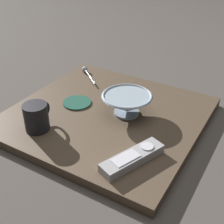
{
  "coord_description": "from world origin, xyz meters",
  "views": [
    {
      "loc": [
        0.46,
        -0.73,
        0.58
      ],
      "look_at": [
        0.03,
        -0.01,
        0.05
      ],
      "focal_mm": 49.3,
      "sensor_mm": 36.0,
      "label": 1
    }
  ],
  "objects_px": {
    "teaspoon": "(86,71)",
    "cereal_bowl": "(127,103)",
    "drink_coaster": "(78,102)",
    "tv_remote_near": "(132,158)",
    "coffee_mug": "(37,117)"
  },
  "relations": [
    {
      "from": "teaspoon",
      "to": "cereal_bowl",
      "type": "bearing_deg",
      "value": -32.26
    },
    {
      "from": "teaspoon",
      "to": "drink_coaster",
      "type": "relative_size",
      "value": 1.23
    },
    {
      "from": "teaspoon",
      "to": "tv_remote_near",
      "type": "distance_m",
      "value": 0.57
    },
    {
      "from": "coffee_mug",
      "to": "cereal_bowl",
      "type": "bearing_deg",
      "value": 48.23
    },
    {
      "from": "tv_remote_near",
      "to": "teaspoon",
      "type": "bearing_deg",
      "value": 137.23
    },
    {
      "from": "coffee_mug",
      "to": "drink_coaster",
      "type": "bearing_deg",
      "value": 86.5
    },
    {
      "from": "cereal_bowl",
      "to": "teaspoon",
      "type": "height_order",
      "value": "cereal_bowl"
    },
    {
      "from": "coffee_mug",
      "to": "drink_coaster",
      "type": "xyz_separation_m",
      "value": [
        0.01,
        0.19,
        -0.04
      ]
    },
    {
      "from": "drink_coaster",
      "to": "cereal_bowl",
      "type": "bearing_deg",
      "value": 8.58
    },
    {
      "from": "cereal_bowl",
      "to": "coffee_mug",
      "type": "height_order",
      "value": "coffee_mug"
    },
    {
      "from": "tv_remote_near",
      "to": "drink_coaster",
      "type": "xyz_separation_m",
      "value": [
        -0.31,
        0.18,
        -0.01
      ]
    },
    {
      "from": "cereal_bowl",
      "to": "tv_remote_near",
      "type": "bearing_deg",
      "value": -57.97
    },
    {
      "from": "drink_coaster",
      "to": "teaspoon",
      "type": "bearing_deg",
      "value": 117.6
    },
    {
      "from": "cereal_bowl",
      "to": "coffee_mug",
      "type": "relative_size",
      "value": 1.58
    },
    {
      "from": "drink_coaster",
      "to": "coffee_mug",
      "type": "bearing_deg",
      "value": -93.5
    }
  ]
}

